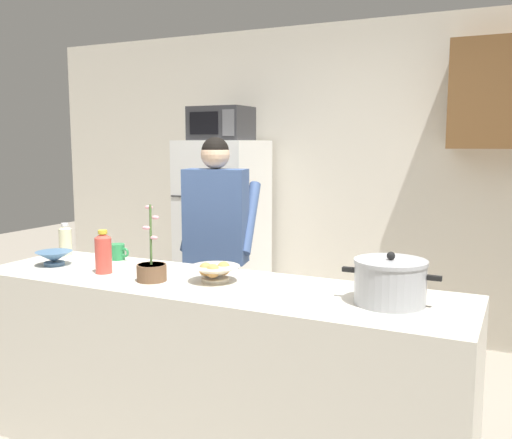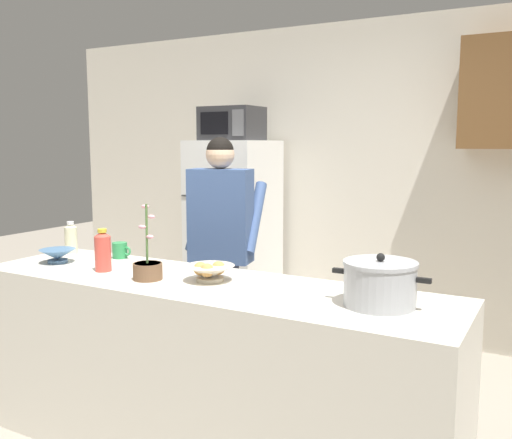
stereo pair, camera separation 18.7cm
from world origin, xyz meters
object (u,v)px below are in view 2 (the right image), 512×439
refrigerator (234,235)px  empty_bowl (58,255)px  microwave (232,124)px  person_near_pot (221,229)px  bottle_mid_counter (71,238)px  cooking_pot (380,284)px  bread_bowl (210,271)px  bottle_near_edge (103,251)px  potted_orchid (148,268)px  coffee_mug (120,250)px

refrigerator → empty_bowl: 1.89m
microwave → person_near_pot: 1.25m
refrigerator → bottle_mid_counter: size_ratio=8.04×
cooking_pot → bread_bowl: (-0.88, 0.01, -0.05)m
cooking_pot → bottle_near_edge: (-1.51, -0.08, 0.02)m
empty_bowl → potted_orchid: (0.72, -0.06, 0.01)m
refrigerator → cooking_pot: bearing=-45.0°
cooking_pot → empty_bowl: (-1.89, -0.05, -0.05)m
bread_bowl → bottle_mid_counter: bearing=171.2°
bread_bowl → potted_orchid: size_ratio=0.65×
bread_bowl → empty_bowl: 1.02m
bread_bowl → bottle_near_edge: (-0.63, -0.09, 0.06)m
cooking_pot → empty_bowl: size_ratio=2.08×
bottle_mid_counter → empty_bowl: bearing=-58.7°
cooking_pot → potted_orchid: size_ratio=1.10×
cooking_pot → bottle_mid_counter: size_ratio=2.10×
microwave → bread_bowl: bearing=-61.9°
cooking_pot → person_near_pot: bearing=146.5°
bread_bowl → cooking_pot: bearing=-0.7°
person_near_pot → empty_bowl: person_near_pot is taller
potted_orchid → cooking_pot: bearing=5.4°
person_near_pot → bottle_mid_counter: 0.98m
microwave → bottle_near_edge: size_ratio=2.06×
cooking_pot → bottle_near_edge: bearing=-177.0°
microwave → bottle_near_edge: 2.06m
person_near_pot → potted_orchid: size_ratio=4.26×
refrigerator → person_near_pot: 1.05m
potted_orchid → bottle_near_edge: bearing=174.8°
coffee_mug → bottle_near_edge: size_ratio=0.56×
potted_orchid → bottle_mid_counter: bearing=160.8°
empty_bowl → potted_orchid: potted_orchid is taller
refrigerator → bottle_mid_counter: (-0.20, -1.64, 0.20)m
cooking_pot → bread_bowl: cooking_pot is taller
empty_bowl → bottle_mid_counter: bottle_mid_counter is taller
person_near_pot → bottle_mid_counter: (-0.66, -0.72, -0.01)m
microwave → bottle_mid_counter: size_ratio=2.36×
microwave → coffee_mug: 1.78m
bottle_mid_counter → refrigerator: bearing=83.0°
refrigerator → bottle_near_edge: 1.95m
microwave → empty_bowl: (-0.05, -1.86, -0.81)m
empty_bowl → bottle_near_edge: size_ratio=0.88×
person_near_pot → potted_orchid: 1.05m
refrigerator → potted_orchid: 2.06m
refrigerator → empty_bowl: bearing=-91.7°
microwave → bottle_mid_counter: (-0.20, -1.62, -0.75)m
microwave → empty_bowl: bearing=-91.7°
microwave → bottle_mid_counter: microwave is taller
bottle_mid_counter → bottle_near_edge: bearing=-27.0°
empty_bowl → coffee_mug: bearing=51.4°
microwave → cooking_pot: 2.69m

